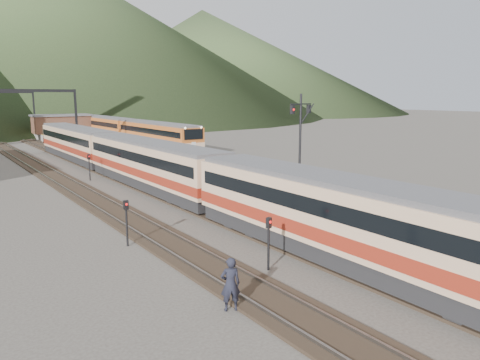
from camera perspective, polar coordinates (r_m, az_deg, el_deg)
track_main at (r=47.81m, az=-16.30°, el=1.24°), size 2.60×200.00×0.23m
track_far at (r=46.52m, az=-22.15°, el=0.65°), size 2.60×200.00×0.23m
track_second at (r=52.49m, az=-4.31°, el=2.39°), size 2.60×200.00×0.23m
platform at (r=47.95m, az=-9.21°, el=2.07°), size 8.00×100.00×1.00m
gantry_near at (r=61.12m, az=-23.63°, el=7.87°), size 9.55×0.25×8.00m
gantry_far at (r=85.78m, az=-26.91°, el=8.06°), size 9.55×0.25×8.00m
station_shed at (r=85.51m, az=-20.93°, el=6.46°), size 9.40×4.40×3.10m
hill_b at (r=241.06m, az=-24.66°, el=16.56°), size 220.00×220.00×75.00m
hill_c at (r=249.11m, az=-4.56°, el=14.30°), size 160.00×160.00×50.00m
main_train at (r=36.90m, az=-10.80°, el=2.00°), size 2.95×60.53×3.60m
second_train at (r=72.61m, az=-13.41°, el=5.87°), size 2.95×40.16×3.60m
signal_mast at (r=27.86m, az=7.35°, el=5.38°), size 2.13×0.76×6.33m
short_signal_a at (r=19.53m, az=3.51°, el=-6.88°), size 0.26×0.22×2.27m
short_signal_b at (r=42.13m, az=-17.91°, el=1.91°), size 0.25×0.21×2.27m
short_signal_c at (r=23.21m, az=-13.68°, el=-4.38°), size 0.22×0.16×2.27m
worker at (r=16.16m, az=-1.18°, el=-12.57°), size 0.80×0.67×1.88m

